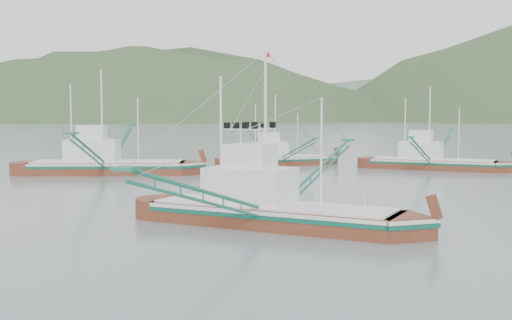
% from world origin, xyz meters
% --- Properties ---
extents(ground, '(1200.00, 1200.00, 0.00)m').
position_xyz_m(ground, '(0.00, 0.00, 0.00)').
color(ground, slate).
rests_on(ground, ground).
extents(main_boat, '(14.60, 25.29, 10.36)m').
position_xyz_m(main_boat, '(2.32, 0.44, 1.85)').
color(main_boat, '#5D2613').
rests_on(main_boat, ground).
extents(bg_boat_right, '(13.61, 23.70, 9.68)m').
position_xyz_m(bg_boat_right, '(11.04, 38.07, 1.63)').
color(bg_boat_right, '#5D2613').
rests_on(bg_boat_right, ground).
extents(bg_boat_far, '(15.38, 19.72, 8.81)m').
position_xyz_m(bg_boat_far, '(-6.26, 38.85, 1.86)').
color(bg_boat_far, '#5D2613').
rests_on(bg_boat_far, ground).
extents(bg_boat_left, '(15.84, 27.09, 11.23)m').
position_xyz_m(bg_boat_left, '(-20.45, 24.14, 2.13)').
color(bg_boat_left, '#5D2613').
rests_on(bg_boat_left, ground).
extents(headland_left, '(448.00, 308.00, 210.00)m').
position_xyz_m(headland_left, '(-180.00, 360.00, 0.00)').
color(headland_left, '#314B26').
rests_on(headland_left, ground).
extents(ridge_distant, '(960.00, 400.00, 240.00)m').
position_xyz_m(ridge_distant, '(30.00, 560.00, 0.00)').
color(ridge_distant, slate).
rests_on(ridge_distant, ground).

